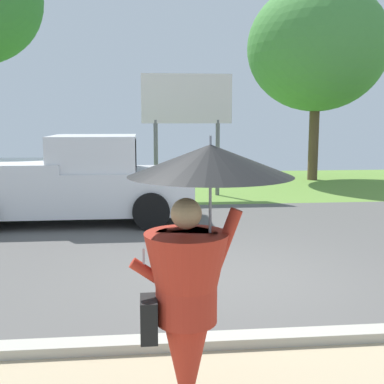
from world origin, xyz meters
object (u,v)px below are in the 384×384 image
at_px(pickup_truck, 73,182).
at_px(roadside_billboard, 187,108).
at_px(tree_left_far, 317,48).
at_px(monk_pedestrian, 193,272).

height_order(pickup_truck, roadside_billboard, roadside_billboard).
relative_size(pickup_truck, tree_left_far, 0.74).
xyz_separation_m(monk_pedestrian, tree_left_far, (5.89, 14.11, 3.56)).
xyz_separation_m(monk_pedestrian, pickup_truck, (-1.86, 7.47, -0.30)).
xyz_separation_m(pickup_truck, roadside_billboard, (2.80, 3.36, 1.68)).
height_order(pickup_truck, tree_left_far, tree_left_far).
bearing_deg(pickup_truck, roadside_billboard, 48.75).
xyz_separation_m(monk_pedestrian, roadside_billboard, (0.94, 10.83, 1.38)).
relative_size(pickup_truck, roadside_billboard, 1.49).
relative_size(monk_pedestrian, roadside_billboard, 0.61).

